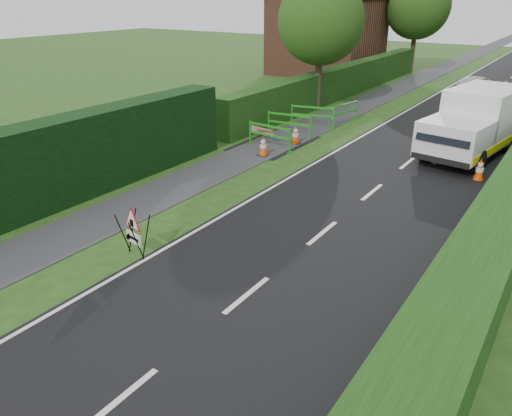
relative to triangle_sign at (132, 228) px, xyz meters
The scene contains 20 objects.
ground 1.40m from the triangle_sign, 52.08° to the right, with size 120.00×120.00×0.00m, color #224112.
road_surface 34.23m from the triangle_sign, 84.59° to the left, with size 6.00×90.00×0.02m, color black.
footpath 34.15m from the triangle_sign, 93.82° to the left, with size 2.00×90.00×0.02m, color #2D2D30.
hedge_west_far 21.51m from the triangle_sign, 101.47° to the left, with size 1.00×24.00×1.80m, color #14380F.
house_west 30.59m from the triangle_sign, 107.70° to the left, with size 7.50×7.40×7.88m.
tree_nw 17.90m from the triangle_sign, 102.79° to the left, with size 4.40×4.40×6.70m.
tree_fw 33.55m from the triangle_sign, 96.68° to the left, with size 4.80×4.80×7.24m.
triangle_sign is the anchor object (origin of this frame).
works_van 13.78m from the triangle_sign, 69.07° to the left, with size 2.93×5.74×2.50m.
traffic_cone_0 11.64m from the triangle_sign, 60.22° to the left, with size 0.38×0.38×0.79m.
traffic_cone_1 13.74m from the triangle_sign, 66.74° to the left, with size 0.38×0.38×0.79m.
traffic_cone_2 15.66m from the triangle_sign, 67.70° to the left, with size 0.38×0.38×0.79m.
traffic_cone_3 8.60m from the triangle_sign, 101.77° to the left, with size 0.38×0.38×0.79m.
traffic_cone_4 10.68m from the triangle_sign, 98.28° to the left, with size 0.38×0.38×0.79m.
ped_barrier_0 9.59m from the triangle_sign, 102.39° to the left, with size 2.08×0.51×1.00m.
ped_barrier_1 11.79m from the triangle_sign, 101.79° to the left, with size 2.09×0.57×1.00m.
ped_barrier_2 13.67m from the triangle_sign, 99.62° to the left, with size 2.09×0.81×1.00m.
ped_barrier_3 14.79m from the triangle_sign, 95.03° to the left, with size 0.79×2.09×1.00m.
redwhite_plank 10.55m from the triangle_sign, 106.08° to the left, with size 1.50×0.04×0.25m, color red.
hatchback_car 24.59m from the triangle_sign, 84.36° to the left, with size 1.58×3.94×1.34m, color silver.
Camera 1 is at (7.55, -6.26, 5.85)m, focal length 35.00 mm.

